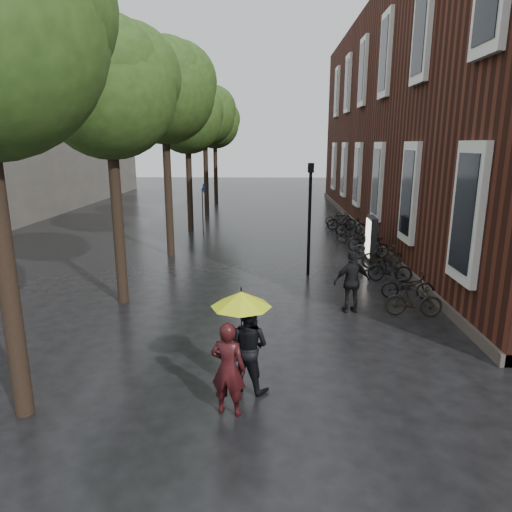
{
  "coord_description": "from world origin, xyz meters",
  "views": [
    {
      "loc": [
        0.38,
        -6.17,
        4.73
      ],
      "look_at": [
        -0.02,
        7.21,
        1.42
      ],
      "focal_mm": 32.0,
      "sensor_mm": 36.0,
      "label": 1
    }
  ],
  "objects_px": {
    "pedestrian_walking": "(352,282)",
    "lamp_post": "(310,208)",
    "person_black": "(248,346)",
    "parked_bicycles": "(365,243)",
    "person_burgundy": "(228,369)",
    "ad_lightbox": "(371,239)"
  },
  "relations": [
    {
      "from": "person_black",
      "to": "pedestrian_walking",
      "type": "relative_size",
      "value": 1.0
    },
    {
      "from": "ad_lightbox",
      "to": "lamp_post",
      "type": "relative_size",
      "value": 0.45
    },
    {
      "from": "parked_bicycles",
      "to": "ad_lightbox",
      "type": "bearing_deg",
      "value": -92.34
    },
    {
      "from": "parked_bicycles",
      "to": "ad_lightbox",
      "type": "distance_m",
      "value": 1.39
    },
    {
      "from": "person_burgundy",
      "to": "pedestrian_walking",
      "type": "relative_size",
      "value": 0.97
    },
    {
      "from": "person_burgundy",
      "to": "person_black",
      "type": "height_order",
      "value": "person_black"
    },
    {
      "from": "person_burgundy",
      "to": "pedestrian_walking",
      "type": "xyz_separation_m",
      "value": [
        3.07,
        5.19,
        0.03
      ]
    },
    {
      "from": "pedestrian_walking",
      "to": "lamp_post",
      "type": "relative_size",
      "value": 0.44
    },
    {
      "from": "person_black",
      "to": "parked_bicycles",
      "type": "height_order",
      "value": "person_black"
    },
    {
      "from": "pedestrian_walking",
      "to": "parked_bicycles",
      "type": "height_order",
      "value": "pedestrian_walking"
    },
    {
      "from": "parked_bicycles",
      "to": "person_burgundy",
      "type": "bearing_deg",
      "value": -111.55
    },
    {
      "from": "person_black",
      "to": "parked_bicycles",
      "type": "bearing_deg",
      "value": -85.41
    },
    {
      "from": "person_black",
      "to": "lamp_post",
      "type": "xyz_separation_m",
      "value": [
        1.84,
        8.19,
        1.57
      ]
    },
    {
      "from": "person_burgundy",
      "to": "ad_lightbox",
      "type": "distance_m",
      "value": 12.21
    },
    {
      "from": "parked_bicycles",
      "to": "ad_lightbox",
      "type": "xyz_separation_m",
      "value": [
        -0.05,
        -1.31,
        0.45
      ]
    },
    {
      "from": "pedestrian_walking",
      "to": "lamp_post",
      "type": "height_order",
      "value": "lamp_post"
    },
    {
      "from": "pedestrian_walking",
      "to": "ad_lightbox",
      "type": "height_order",
      "value": "ad_lightbox"
    },
    {
      "from": "parked_bicycles",
      "to": "ad_lightbox",
      "type": "height_order",
      "value": "ad_lightbox"
    },
    {
      "from": "person_black",
      "to": "ad_lightbox",
      "type": "distance_m",
      "value": 11.3
    },
    {
      "from": "person_black",
      "to": "parked_bicycles",
      "type": "xyz_separation_m",
      "value": [
        4.62,
        11.64,
        -0.43
      ]
    },
    {
      "from": "pedestrian_walking",
      "to": "parked_bicycles",
      "type": "bearing_deg",
      "value": -114.64
    },
    {
      "from": "person_black",
      "to": "ad_lightbox",
      "type": "height_order",
      "value": "ad_lightbox"
    }
  ]
}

